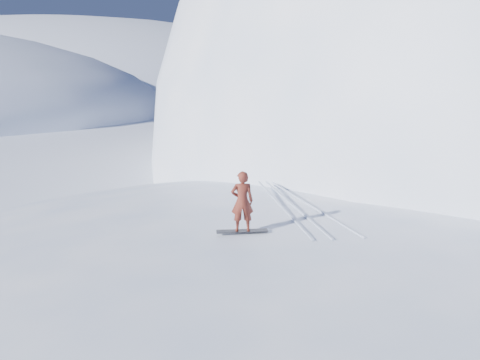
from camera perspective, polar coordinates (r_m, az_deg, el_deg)
The scene contains 7 objects.
near_ridge at distance 13.10m, azimuth 17.82°, elevation -16.60°, with size 36.00×28.00×4.80m, color white.
peak_shoulder at distance 31.29m, azimuth 22.37°, elevation 0.63°, with size 28.00×24.00×18.00m, color white.
far_ridge_c at distance 123.25m, azimuth -20.67°, elevation 9.68°, with size 140.00×90.00×36.00m, color white.
wind_bumps at distance 11.94m, azimuth 11.97°, elevation -19.41°, with size 16.00×14.40×1.00m.
snowboard at distance 11.89m, azimuth 0.26°, elevation -6.24°, with size 1.31×0.24×0.02m, color black.
snowboarder at distance 11.65m, azimuth 0.27°, elevation -2.62°, with size 0.56×0.37×1.54m, color maroon.
board_tracks at distance 14.20m, azimuth 6.65°, elevation -2.98°, with size 2.10×5.96×0.04m.
Camera 1 is at (-3.42, -7.52, 6.43)m, focal length 35.00 mm.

